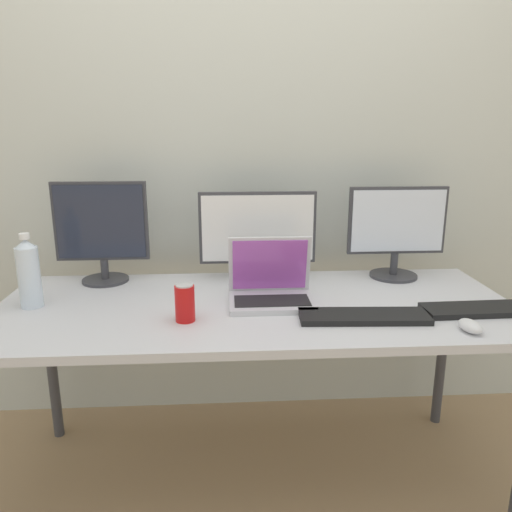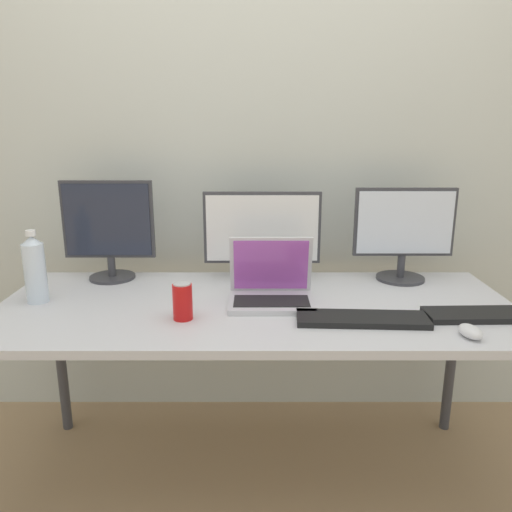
{
  "view_description": "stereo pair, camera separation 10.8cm",
  "coord_description": "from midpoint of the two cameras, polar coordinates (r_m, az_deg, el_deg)",
  "views": [
    {
      "loc": [
        -0.11,
        -1.71,
        1.38
      ],
      "look_at": [
        0.0,
        0.0,
        0.92
      ],
      "focal_mm": 35.0,
      "sensor_mm": 36.0,
      "label": 1
    },
    {
      "loc": [
        0.0,
        -1.71,
        1.38
      ],
      "look_at": [
        0.0,
        0.0,
        0.92
      ],
      "focal_mm": 35.0,
      "sensor_mm": 36.0,
      "label": 2
    }
  ],
  "objects": [
    {
      "name": "keyboard_aux",
      "position": [
        1.71,
        13.82,
        -7.02
      ],
      "size": [
        0.44,
        0.15,
        0.02
      ],
      "primitive_type": "cube",
      "rotation": [
        0.0,
        0.0,
        -0.05
      ],
      "color": "black",
      "rests_on": "work_desk"
    },
    {
      "name": "water_bottle",
      "position": [
        1.96,
        -22.54,
        -1.43
      ],
      "size": [
        0.08,
        0.08,
        0.27
      ],
      "color": "silver",
      "rests_on": "work_desk"
    },
    {
      "name": "monitor_left",
      "position": [
        2.13,
        -15.13,
        3.11
      ],
      "size": [
        0.38,
        0.19,
        0.41
      ],
      "color": "#38383D",
      "rests_on": "work_desk"
    },
    {
      "name": "keyboard_main",
      "position": [
        1.88,
        25.86,
        -6.08
      ],
      "size": [
        0.38,
        0.14,
        0.02
      ],
      "primitive_type": "cube",
      "rotation": [
        0.0,
        0.0,
        0.03
      ],
      "color": "black",
      "rests_on": "work_desk"
    },
    {
      "name": "laptop_silver",
      "position": [
        1.83,
        3.43,
        -3.65
      ],
      "size": [
        0.31,
        0.22,
        0.24
      ],
      "color": "silver",
      "rests_on": "work_desk"
    },
    {
      "name": "work_desk",
      "position": [
        1.85,
        1.68,
        -7.09
      ],
      "size": [
        1.88,
        0.78,
        0.74
      ],
      "color": "#424247",
      "rests_on": "ground"
    },
    {
      "name": "ground_plane",
      "position": [
        2.2,
        1.53,
        -23.83
      ],
      "size": [
        16.0,
        16.0,
        0.0
      ],
      "primitive_type": "plane",
      "color": "#9E7F5B"
    },
    {
      "name": "wall_back",
      "position": [
        2.3,
        1.37,
        13.03
      ],
      "size": [
        7.0,
        0.08,
        2.6
      ],
      "primitive_type": "cube",
      "color": "silver",
      "rests_on": "ground"
    },
    {
      "name": "monitor_right",
      "position": [
        2.15,
        17.94,
        2.69
      ],
      "size": [
        0.41,
        0.2,
        0.39
      ],
      "color": "#38383D",
      "rests_on": "work_desk"
    },
    {
      "name": "mouse_by_keyboard",
      "position": [
        1.7,
        25.0,
        -7.85
      ],
      "size": [
        0.08,
        0.1,
        0.04
      ],
      "primitive_type": "ellipsoid",
      "rotation": [
        0.0,
        0.0,
        0.22
      ],
      "color": "silver",
      "rests_on": "work_desk"
    },
    {
      "name": "soda_can_near_keyboard",
      "position": [
        1.68,
        -6.57,
        -5.19
      ],
      "size": [
        0.07,
        0.07,
        0.13
      ],
      "color": "red",
      "rests_on": "work_desk"
    },
    {
      "name": "monitor_center",
      "position": [
        2.06,
        2.21,
        2.47
      ],
      "size": [
        0.48,
        0.2,
        0.37
      ],
      "color": "#38383D",
      "rests_on": "work_desk"
    }
  ]
}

